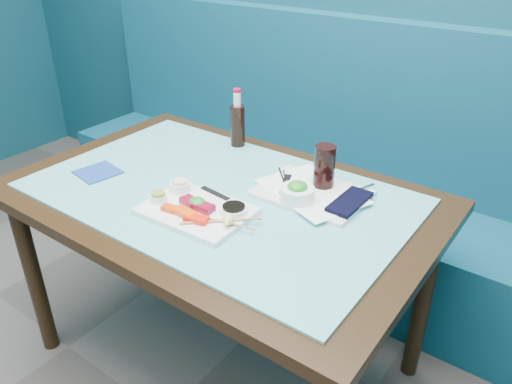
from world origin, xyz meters
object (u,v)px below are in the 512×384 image
Objects in this scene: cola_bottle_body at (238,126)px; blue_napkin at (98,172)px; sashimi_plate at (197,211)px; booth_bench at (332,194)px; serving_tray at (312,193)px; seaweed_bowl at (297,194)px; cola_glass at (324,166)px; dining_table at (219,215)px.

blue_napkin is (-0.25, -0.49, -0.08)m from cola_bottle_body.
cola_bottle_body is (-0.22, 0.49, 0.07)m from sashimi_plate.
booth_bench is 8.77× the size of serving_tray.
cola_bottle_body reaches higher than sashimi_plate.
sashimi_plate is 2.42× the size of blue_napkin.
cola_bottle_body is at bearing 112.57° from sashimi_plate.
seaweed_bowl reaches higher than blue_napkin.
sashimi_plate is at bearing -132.78° from seaweed_bowl.
cola_bottle_body is at bearing 63.18° from blue_napkin.
seaweed_bowl reaches higher than serving_tray.
sashimi_plate is at bearing -126.86° from serving_tray.
cola_bottle_body is at bearing -110.21° from booth_bench.
cola_glass reaches higher than seaweed_bowl.
sashimi_plate is 0.32m from seaweed_bowl.
booth_bench reaches higher than dining_table.
dining_table is 4.09× the size of serving_tray.
cola_glass is 0.47m from cola_bottle_body.
booth_bench reaches higher than cola_bottle_body.
cola_bottle_body reaches higher than serving_tray.
dining_table is 0.29m from seaweed_bowl.
cola_glass reaches higher than dining_table.
blue_napkin is (-0.70, -0.36, -0.08)m from cola_glass.
blue_napkin is at bearing 178.31° from sashimi_plate.
blue_napkin is (-0.69, -0.31, -0.00)m from serving_tray.
booth_bench is at bearing 69.79° from cola_bottle_body.
seaweed_bowl is (0.21, 0.23, 0.03)m from sashimi_plate.
serving_tray is 0.08m from seaweed_bowl.
blue_napkin is at bearing -152.69° from cola_glass.
cola_bottle_body is at bearing 157.17° from serving_tray.
seaweed_bowl is at bearing -98.75° from cola_glass.
dining_table is 12.95× the size of seaweed_bowl.
cola_glass is at bearing 38.62° from dining_table.
cola_bottle_body is 0.55m from blue_napkin.
dining_table is 0.46m from blue_napkin.
booth_bench reaches higher than blue_napkin.
cola_glass is (0.27, -0.62, 0.47)m from booth_bench.
serving_tray is (0.26, 0.16, 0.10)m from dining_table.
sashimi_plate is at bearing -65.67° from cola_bottle_body.
seaweed_bowl is 0.76× the size of cola_glass.
cola_bottle_body is at bearing 149.49° from seaweed_bowl.
serving_tray is at bearing -22.14° from cola_bottle_body.
cola_glass is (0.23, 0.36, 0.08)m from sashimi_plate.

